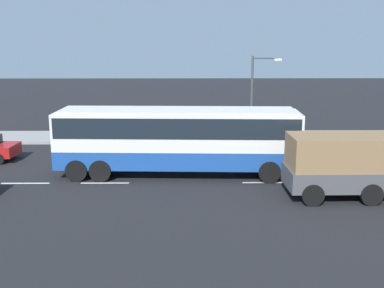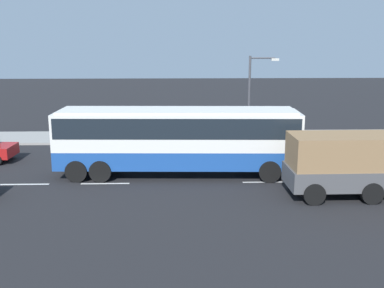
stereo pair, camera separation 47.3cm
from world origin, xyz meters
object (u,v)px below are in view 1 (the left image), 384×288
at_px(cargo_truck, 364,164).
at_px(pedestrian_near_curb, 235,124).
at_px(coach_bus, 178,135).
at_px(street_lamp, 256,91).

distance_m(cargo_truck, pedestrian_near_curb, 13.54).
bearing_deg(pedestrian_near_curb, cargo_truck, -122.33).
distance_m(coach_bus, pedestrian_near_curb, 10.09).
xyz_separation_m(coach_bus, cargo_truck, (8.41, -3.52, -0.64)).
distance_m(pedestrian_near_curb, street_lamp, 3.22).
relative_size(pedestrian_near_curb, street_lamp, 0.26).
relative_size(coach_bus, street_lamp, 2.18).
height_order(coach_bus, street_lamp, street_lamp).
bearing_deg(pedestrian_near_curb, street_lamp, -104.37).
relative_size(cargo_truck, street_lamp, 1.27).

